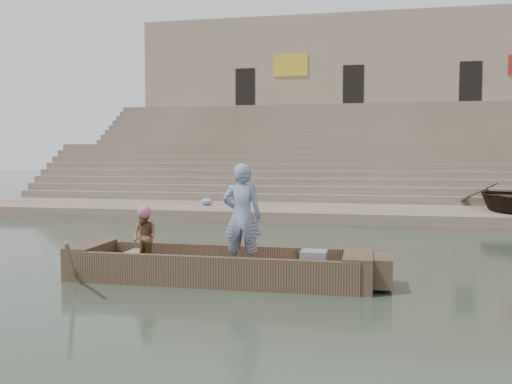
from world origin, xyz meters
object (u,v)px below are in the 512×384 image
(rowing_man, at_px, (144,237))
(standing_man, at_px, (242,217))
(television, at_px, (313,262))
(main_rowboat, at_px, (218,275))

(rowing_man, bearing_deg, standing_man, 21.27)
(standing_man, relative_size, television, 4.24)
(rowing_man, bearing_deg, television, 21.71)
(standing_man, xyz_separation_m, rowing_man, (-1.90, 0.02, -0.43))
(rowing_man, xyz_separation_m, television, (3.20, -0.01, -0.34))
(standing_man, relative_size, rowing_man, 1.79)
(main_rowboat, bearing_deg, rowing_man, 179.69)
(standing_man, distance_m, rowing_man, 1.95)
(main_rowboat, relative_size, standing_man, 2.57)
(standing_man, distance_m, television, 1.51)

